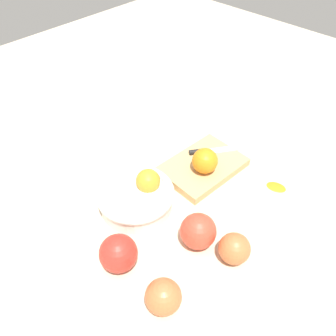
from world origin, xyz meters
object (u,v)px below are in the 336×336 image
Objects in this scene: cutting_board at (203,167)px; knife at (208,151)px; orange_on_board at (205,161)px; apple_front_left_3 at (163,297)px; bowl at (137,196)px; apple_mid_left at (118,253)px; apple_front_left at (198,231)px; apple_front_left_2 at (234,249)px.

knife is at bearing 24.08° from cutting_board.
knife is (0.05, 0.02, 0.02)m from cutting_board.
knife is at bearing 31.17° from orange_on_board.
bowl is at bearing 58.48° from apple_front_left_3.
apple_mid_left is 0.13m from apple_front_left_3.
orange_on_board reaches higher than apple_front_left.
knife is at bearing 48.90° from apple_front_left_2.
apple_front_left_2 is (0.04, -0.26, -0.00)m from bowl.
bowl is at bearing 177.46° from knife.
apple_front_left_2 is (-0.22, -0.25, 0.01)m from knife.
apple_front_left_3 is at bearing -151.22° from cutting_board.
cutting_board is 0.25m from apple_front_left.
apple_mid_left is 0.25m from apple_front_left_2.
bowl is 0.17m from apple_mid_left.
orange_on_board is 0.83× the size of apple_front_left.
apple_front_left_3 is at bearing -151.75° from knife.
apple_mid_left is (-0.40, -0.08, 0.01)m from knife.
apple_front_left_2 is at bearing -125.92° from orange_on_board.
knife is at bearing 11.61° from apple_mid_left.
apple_front_left_3 is at bearing -90.47° from apple_mid_left.
bowl is 2.30× the size of apple_mid_left.
bowl is at bearing 34.15° from apple_mid_left.
apple_front_left_2 is 0.19m from apple_front_left_3.
bowl reaches higher than knife.
apple_front_left_2 is (-0.17, -0.23, 0.02)m from cutting_board.
bowl reaches higher than apple_front_left_3.
apple_front_left_2 reaches higher than cutting_board.
apple_front_left_3 reaches higher than knife.
apple_front_left_2 is (0.18, -0.17, -0.01)m from apple_mid_left.
apple_mid_left is 1.18× the size of apple_front_left_2.
apple_mid_left is at bearing 89.53° from apple_front_left_3.
apple_mid_left reaches higher than apple_front_left_3.
cutting_board is at bearing -155.92° from knife.
bowl reaches higher than apple_front_left_2.
apple_mid_left is at bearing -145.85° from bowl.
bowl is 0.27m from apple_front_left_3.
apple_front_left_2 is 0.96× the size of apple_front_left_3.
knife is 1.64× the size of apple_mid_left.
bowl is 1.41× the size of knife.
apple_front_left_2 is at bearing -80.33° from bowl.
apple_front_left is at bearing -144.08° from orange_on_board.
cutting_board is at bearing -8.61° from bowl.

